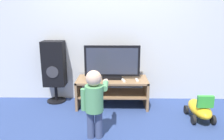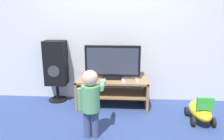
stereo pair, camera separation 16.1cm
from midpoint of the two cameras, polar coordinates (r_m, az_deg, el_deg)
The scene contains 10 objects.
ground_plane at distance 3.41m, azimuth -1.42°, elevation -10.89°, with size 16.00×16.00×0.00m, color navy.
wall_back at distance 3.68m, azimuth -1.16°, elevation 11.96°, with size 10.00×0.06×2.60m.
tv_stand at distance 3.54m, azimuth -1.28°, elevation -4.68°, with size 1.13×0.51×0.45m.
television at distance 3.44m, azimuth -1.31°, elevation 1.95°, with size 0.88×0.20×0.53m.
game_console at distance 3.43m, azimuth -6.95°, elevation -2.36°, with size 0.05×0.16×0.04m.
remote_primary at distance 3.41m, azimuth 5.18°, elevation -2.61°, with size 0.04×0.13×0.03m.
remote_secondary at distance 3.37m, azimuth 1.60°, elevation -2.75°, with size 0.06×0.13×0.03m.
child at distance 2.59m, azimuth -6.39°, elevation -7.50°, with size 0.32×0.48×0.84m.
speaker_tower at distance 3.75m, azimuth -16.05°, elevation 1.25°, with size 0.35×0.32×1.04m.
ride_on_toy at distance 3.35m, azimuth 20.67°, elevation -9.45°, with size 0.31×0.59×0.41m.
Camera 1 is at (0.06, -3.08, 1.47)m, focal length 35.00 mm.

